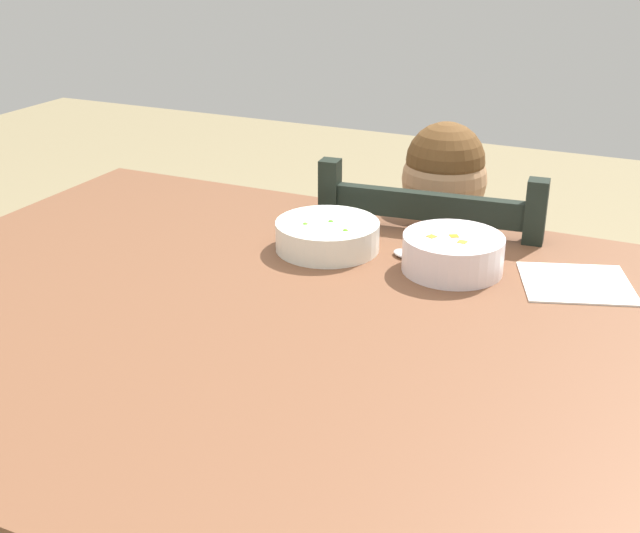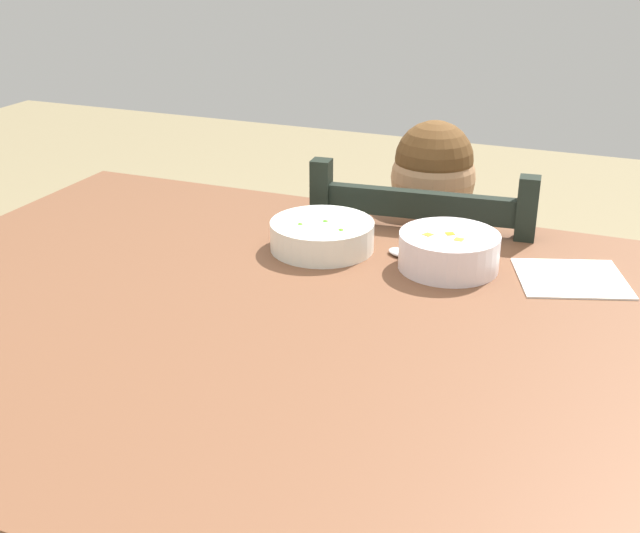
{
  "view_description": "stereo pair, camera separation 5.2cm",
  "coord_description": "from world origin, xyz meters",
  "px_view_note": "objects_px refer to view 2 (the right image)",
  "views": [
    {
      "loc": [
        0.51,
        -0.93,
        1.3
      ],
      "look_at": [
        0.04,
        0.08,
        0.82
      ],
      "focal_mm": 45.28,
      "sensor_mm": 36.0,
      "label": 1
    },
    {
      "loc": [
        0.46,
        -0.95,
        1.3
      ],
      "look_at": [
        0.04,
        0.08,
        0.82
      ],
      "focal_mm": 45.28,
      "sensor_mm": 36.0,
      "label": 2
    }
  ],
  "objects_px": {
    "child_figure": "(424,276)",
    "dining_table": "(275,373)",
    "bowl_of_peas": "(322,235)",
    "bowl_of_carrots": "(449,250)",
    "dining_chair": "(423,352)",
    "spoon": "(407,256)"
  },
  "relations": [
    {
      "from": "child_figure",
      "to": "dining_table",
      "type": "bearing_deg",
      "value": -98.68
    },
    {
      "from": "dining_table",
      "to": "child_figure",
      "type": "height_order",
      "value": "child_figure"
    },
    {
      "from": "bowl_of_peas",
      "to": "bowl_of_carrots",
      "type": "bearing_deg",
      "value": 0.0
    },
    {
      "from": "bowl_of_carrots",
      "to": "dining_chair",
      "type": "bearing_deg",
      "value": 109.63
    },
    {
      "from": "bowl_of_peas",
      "to": "spoon",
      "type": "distance_m",
      "value": 0.15
    },
    {
      "from": "bowl_of_carrots",
      "to": "bowl_of_peas",
      "type": "bearing_deg",
      "value": -180.0
    },
    {
      "from": "dining_table",
      "to": "spoon",
      "type": "height_order",
      "value": "spoon"
    },
    {
      "from": "child_figure",
      "to": "bowl_of_peas",
      "type": "relative_size",
      "value": 5.19
    },
    {
      "from": "child_figure",
      "to": "bowl_of_carrots",
      "type": "bearing_deg",
      "value": -69.14
    },
    {
      "from": "spoon",
      "to": "child_figure",
      "type": "bearing_deg",
      "value": 97.9
    },
    {
      "from": "child_figure",
      "to": "spoon",
      "type": "relative_size",
      "value": 7.3
    },
    {
      "from": "child_figure",
      "to": "bowl_of_carrots",
      "type": "xyz_separation_m",
      "value": [
        0.11,
        -0.29,
        0.19
      ]
    },
    {
      "from": "dining_table",
      "to": "spoon",
      "type": "distance_m",
      "value": 0.32
    },
    {
      "from": "bowl_of_peas",
      "to": "bowl_of_carrots",
      "type": "distance_m",
      "value": 0.22
    },
    {
      "from": "dining_chair",
      "to": "spoon",
      "type": "xyz_separation_m",
      "value": [
        0.03,
        -0.29,
        0.34
      ]
    },
    {
      "from": "bowl_of_carrots",
      "to": "spoon",
      "type": "height_order",
      "value": "bowl_of_carrots"
    },
    {
      "from": "dining_table",
      "to": "dining_chair",
      "type": "height_order",
      "value": "dining_chair"
    },
    {
      "from": "dining_chair",
      "to": "child_figure",
      "type": "distance_m",
      "value": 0.19
    },
    {
      "from": "bowl_of_carrots",
      "to": "spoon",
      "type": "bearing_deg",
      "value": 170.16
    },
    {
      "from": "child_figure",
      "to": "bowl_of_peas",
      "type": "bearing_deg",
      "value": -110.86
    },
    {
      "from": "dining_chair",
      "to": "bowl_of_peas",
      "type": "xyz_separation_m",
      "value": [
        -0.12,
        -0.3,
        0.37
      ]
    },
    {
      "from": "dining_table",
      "to": "child_figure",
      "type": "distance_m",
      "value": 0.56
    }
  ]
}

